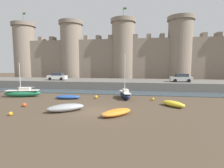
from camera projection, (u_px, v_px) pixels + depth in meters
The scene contains 16 objects.
ground_plane at pixel (95, 111), 18.63m from camera, with size 160.00×160.00×0.00m, color #4C3D2D.
water_channel at pixel (113, 93), 30.99m from camera, with size 80.00×4.50×0.10m, color #3D4C56.
quay_road at pixel (118, 84), 38.02m from camera, with size 70.90×10.00×1.63m, color #666059.
castle at pixel (123, 55), 47.61m from camera, with size 65.66×6.77×20.13m.
rowboat_midflat_right at pixel (117, 112), 16.98m from camera, with size 3.39×3.57×0.63m.
sailboat_foreground_right at pixel (125, 94), 25.64m from camera, with size 2.41×4.59×6.65m.
rowboat_midflat_centre at pixel (173, 104), 20.65m from camera, with size 2.93×3.08×0.68m.
sailboat_midflat_left at pixel (23, 93), 27.00m from camera, with size 5.62×2.71×5.24m.
rowboat_foreground_left at pixel (66, 108), 18.53m from camera, with size 4.06×3.49×0.79m.
rowboat_foreground_centre at pixel (68, 97), 25.32m from camera, with size 3.71×1.86×0.58m.
mooring_buoy_off_centre at pixel (153, 99), 24.27m from camera, with size 0.39×0.39×0.39m, color orange.
mooring_buoy_mid_mud at pixel (24, 105), 20.58m from camera, with size 0.47×0.47×0.47m, color #E04C1E.
mooring_buoy_near_channel at pixel (11, 114), 16.97m from camera, with size 0.39×0.39×0.39m, color orange.
mooring_buoy_near_shore at pixel (96, 97), 25.65m from camera, with size 0.47×0.47×0.47m, color orange.
car_quay_west at pixel (181, 78), 34.01m from camera, with size 4.17×2.01×1.62m.
car_quay_east at pixel (57, 76), 38.21m from camera, with size 4.17×2.01×1.62m.
Camera 1 is at (4.64, -17.70, 4.91)m, focal length 28.00 mm.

